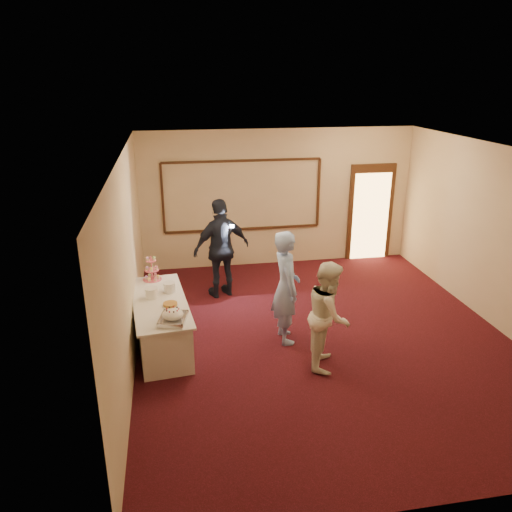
{
  "coord_description": "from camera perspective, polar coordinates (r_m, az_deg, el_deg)",
  "views": [
    {
      "loc": [
        -2.34,
        -6.96,
        4.08
      ],
      "look_at": [
        -0.96,
        0.9,
        1.15
      ],
      "focal_mm": 35.0,
      "sensor_mm": 36.0,
      "label": 1
    }
  ],
  "objects": [
    {
      "name": "woman",
      "position": [
        7.31,
        8.33,
        -6.66
      ],
      "size": [
        0.85,
        0.95,
        1.62
      ],
      "primitive_type": "imported",
      "rotation": [
        0.0,
        0.0,
        1.22
      ],
      "color": "white",
      "rests_on": "floor"
    },
    {
      "name": "camera_flash",
      "position": [
        9.24,
        -2.77,
        3.43
      ],
      "size": [
        0.07,
        0.05,
        0.05
      ],
      "primitive_type": "cube",
      "rotation": [
        0.0,
        0.0,
        0.12
      ],
      "color": "white",
      "rests_on": "guest"
    },
    {
      "name": "cupcake_stand",
      "position": [
        8.64,
        -11.83,
        -1.64
      ],
      "size": [
        0.32,
        0.32,
        0.47
      ],
      "color": "#D85A6F",
      "rests_on": "buffet_table"
    },
    {
      "name": "tart",
      "position": [
        7.68,
        -9.78,
        -5.49
      ],
      "size": [
        0.25,
        0.25,
        0.05
      ],
      "color": "white",
      "rests_on": "buffet_table"
    },
    {
      "name": "wall_molding",
      "position": [
        10.83,
        -1.55,
        6.91
      ],
      "size": [
        3.45,
        0.04,
        1.55
      ],
      "color": "#372410",
      "rests_on": "room_walls"
    },
    {
      "name": "room_walls",
      "position": [
        7.62,
        8.31,
        4.31
      ],
      "size": [
        6.04,
        7.04,
        3.02
      ],
      "color": "beige",
      "rests_on": "floor"
    },
    {
      "name": "man",
      "position": [
        7.86,
        3.45,
        -3.56
      ],
      "size": [
        0.47,
        0.69,
        1.84
      ],
      "primitive_type": "imported",
      "rotation": [
        0.0,
        0.0,
        1.61
      ],
      "color": "#94B4F4",
      "rests_on": "floor"
    },
    {
      "name": "buffet_table",
      "position": [
        8.06,
        -10.8,
        -7.5
      ],
      "size": [
        1.02,
        2.16,
        0.77
      ],
      "color": "silver",
      "rests_on": "floor"
    },
    {
      "name": "plate_stack_b",
      "position": [
        8.14,
        -9.87,
        -3.54
      ],
      "size": [
        0.2,
        0.2,
        0.16
      ],
      "color": "white",
      "rests_on": "buffet_table"
    },
    {
      "name": "plate_stack_a",
      "position": [
        7.98,
        -11.85,
        -4.15
      ],
      "size": [
        0.2,
        0.2,
        0.17
      ],
      "color": "white",
      "rests_on": "buffet_table"
    },
    {
      "name": "floor",
      "position": [
        8.4,
        7.61,
        -9.1
      ],
      "size": [
        7.0,
        7.0,
        0.0
      ],
      "primitive_type": "plane",
      "color": "black",
      "rests_on": "ground"
    },
    {
      "name": "guest",
      "position": [
        9.47,
        -3.95,
        0.87
      ],
      "size": [
        1.22,
        0.8,
        1.92
      ],
      "primitive_type": "imported",
      "rotation": [
        0.0,
        0.0,
        3.46
      ],
      "color": "black",
      "rests_on": "floor"
    },
    {
      "name": "pavlova_tray",
      "position": [
        7.2,
        -9.47,
        -6.79
      ],
      "size": [
        0.45,
        0.56,
        0.19
      ],
      "color": "#B2B3B9",
      "rests_on": "buffet_table"
    },
    {
      "name": "doorway",
      "position": [
        11.73,
        12.94,
        4.82
      ],
      "size": [
        1.05,
        0.07,
        2.2
      ],
      "color": "#372410",
      "rests_on": "floor"
    }
  ]
}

